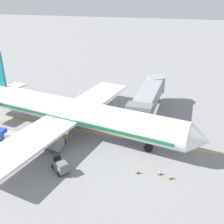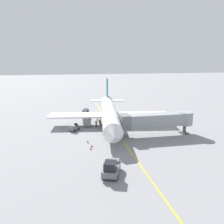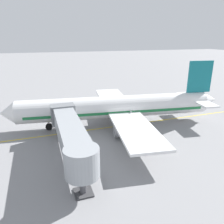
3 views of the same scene
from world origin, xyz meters
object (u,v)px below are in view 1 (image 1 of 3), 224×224
Objects in this scene: jet_bridge at (149,97)px; ground_crew_wing_walker at (31,127)px; baggage_cart_front at (14,137)px; safety_cone_nose_left at (171,177)px; ground_crew_loader at (39,139)px; baggage_tug_lead at (60,166)px; safety_cone_wing_tip at (160,173)px; ground_crew_marshaller at (65,138)px; parked_airliner at (73,112)px; safety_cone_nose_right at (137,171)px.

jet_bridge is 18.75m from ground_crew_wing_walker.
baggage_cart_front is at bearing -47.57° from jet_bridge.
ground_crew_loader is at bearing -95.35° from safety_cone_nose_left.
baggage_tug_lead is at bearing 52.33° from ground_crew_loader.
baggage_cart_front is 1.75× the size of ground_crew_loader.
jet_bridge is 28.05× the size of safety_cone_wing_tip.
ground_crew_wing_walker is 1.00× the size of ground_crew_loader.
ground_crew_marshaller is at bearing -101.10° from safety_cone_wing_tip.
parked_airliner is 16.25m from safety_cone_nose_left.
safety_cone_wing_tip is (1.29, 16.29, -0.66)m from ground_crew_loader.
ground_crew_marshaller is at bearing 79.69° from ground_crew_wing_walker.
baggage_cart_front is at bearing -91.49° from safety_cone_wing_tip.
ground_crew_wing_walker is (2.25, -5.70, -2.23)m from parked_airliner.
ground_crew_wing_walker reaches higher than safety_cone_wing_tip.
parked_airliner is 22.07× the size of ground_crew_wing_walker.
ground_crew_loader is 2.86× the size of safety_cone_nose_left.
ground_crew_wing_walker is 19.55m from safety_cone_wing_tip.
safety_cone_nose_right is 1.00× the size of safety_cone_wing_tip.
safety_cone_nose_right is (0.21, -3.67, 0.00)m from safety_cone_nose_left.
safety_cone_nose_left is (4.03, 20.41, -0.66)m from ground_crew_wing_walker.
baggage_cart_front reaches higher than safety_cone_nose_right.
baggage_cart_front is 3.53m from ground_crew_loader.
baggage_tug_lead is (8.78, 2.57, -2.47)m from parked_airliner.
parked_airliner is 63.23× the size of safety_cone_nose_left.
ground_crew_loader and ground_crew_marshaller have the same top height.
parked_airliner is at bearing 130.93° from baggage_cart_front.
baggage_cart_front is (-3.37, -8.81, 0.24)m from baggage_tug_lead.
ground_crew_marshaller is 13.46m from safety_cone_wing_tip.
baggage_tug_lead is at bearing -75.37° from safety_cone_wing_tip.
baggage_tug_lead is at bearing -20.90° from jet_bridge.
baggage_tug_lead is 1.61× the size of ground_crew_marshaller.
ground_crew_marshaller is 11.21m from safety_cone_nose_right.
baggage_tug_lead is 10.54m from ground_crew_wing_walker.
baggage_tug_lead is at bearing -74.83° from safety_cone_nose_right.
safety_cone_nose_right is at bearing -86.73° from safety_cone_nose_left.
ground_crew_marshaller is 14.72m from safety_cone_nose_left.
ground_crew_loader is (13.41, -12.07, -2.51)m from jet_bridge.
jet_bridge reaches higher than safety_cone_nose_left.
baggage_cart_front is 6.87m from ground_crew_marshaller.
safety_cone_nose_right is (1.07, 17.28, -0.66)m from baggage_cart_front.
jet_bridge is 18.98m from baggage_tug_lead.
ground_crew_loader is at bearing -31.08° from parked_airliner.
ground_crew_wing_walker is at bearing 170.22° from baggage_cart_front.
ground_crew_loader reaches higher than safety_cone_nose_right.
baggage_cart_front is at bearing -9.78° from ground_crew_wing_walker.
ground_crew_loader reaches higher than baggage_cart_front.
ground_crew_marshaller reaches higher than safety_cone_wing_tip.
safety_cone_nose_right is at bearing 82.39° from ground_crew_loader.
ground_crew_marshaller is 2.86× the size of safety_cone_nose_left.
safety_cone_nose_left is (6.28, 14.71, -2.90)m from parked_airliner.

